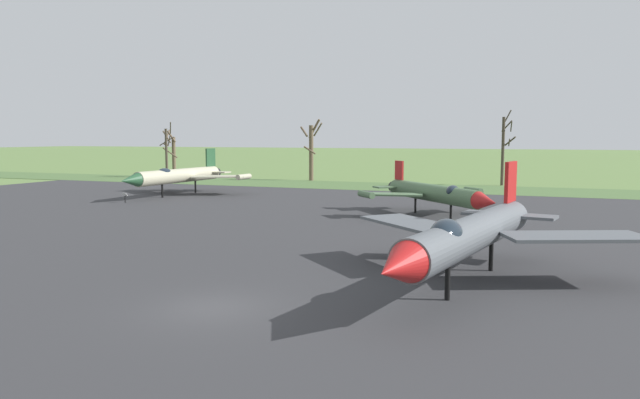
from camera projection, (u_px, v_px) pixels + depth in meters
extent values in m
plane|color=#607F42|center=(214.00, 309.00, 21.21)|extent=(600.00, 600.00, 0.00)
cube|color=#333335|center=(362.00, 234.00, 37.51)|extent=(108.21, 58.74, 0.05)
cube|color=#4C6B3A|center=(452.00, 189.00, 70.22)|extent=(168.21, 12.00, 0.06)
cylinder|color=#B7B293|center=(179.00, 176.00, 62.17)|extent=(2.03, 12.72, 1.46)
cone|color=#234C2D|center=(129.00, 180.00, 55.42)|extent=(1.44, 2.27, 1.34)
cylinder|color=black|center=(215.00, 172.00, 68.18)|extent=(1.06, 0.85, 1.02)
ellipsoid|color=#19232D|center=(164.00, 173.00, 59.95)|extent=(1.07, 2.01, 1.00)
cube|color=#B7B293|center=(166.00, 175.00, 65.43)|extent=(5.97, 5.22, 0.14)
cube|color=#B7B293|center=(218.00, 176.00, 62.65)|extent=(6.01, 4.93, 0.14)
cylinder|color=#B7B293|center=(151.00, 174.00, 67.26)|extent=(0.65, 2.36, 0.55)
cylinder|color=#B7B293|center=(244.00, 177.00, 62.29)|extent=(0.65, 2.36, 0.55)
cube|color=#234C2D|center=(211.00, 157.00, 67.20)|extent=(0.25, 1.67, 2.02)
cube|color=#B7B293|center=(201.00, 172.00, 67.82)|extent=(2.12, 1.46, 0.14)
cube|color=#B7B293|center=(220.00, 172.00, 66.75)|extent=(2.12, 1.46, 0.14)
cylinder|color=black|center=(162.00, 191.00, 59.79)|extent=(0.19, 0.19, 1.36)
cylinder|color=black|center=(195.00, 187.00, 64.84)|extent=(0.19, 0.19, 1.36)
cylinder|color=black|center=(125.00, 200.00, 55.01)|extent=(0.08, 0.08, 0.69)
cube|color=white|center=(125.00, 194.00, 54.96)|extent=(0.49, 0.33, 0.29)
cylinder|color=#565B60|center=(472.00, 234.00, 24.43)|extent=(3.80, 13.16, 1.51)
cone|color=red|center=(396.00, 268.00, 18.04)|extent=(1.72, 2.23, 1.39)
cylinder|color=black|center=(514.00, 215.00, 30.23)|extent=(1.19, 1.00, 1.06)
ellipsoid|color=#19232D|center=(446.00, 234.00, 21.72)|extent=(1.19, 2.24, 1.12)
cube|color=#565B60|center=(411.00, 223.00, 28.16)|extent=(5.80, 5.67, 0.14)
cube|color=#565B60|center=(575.00, 237.00, 24.38)|extent=(6.20, 4.45, 0.14)
cube|color=red|center=(511.00, 182.00, 29.29)|extent=(0.47, 1.67, 2.00)
cube|color=#565B60|center=(484.00, 213.00, 30.02)|extent=(2.14, 1.73, 0.14)
cube|color=#565B60|center=(535.00, 217.00, 28.70)|extent=(2.14, 1.73, 0.14)
cylinder|color=black|center=(447.00, 283.00, 22.15)|extent=(0.20, 0.20, 1.41)
cylinder|color=black|center=(491.00, 257.00, 27.02)|extent=(0.20, 0.20, 1.41)
cylinder|color=#4C6B47|center=(432.00, 193.00, 45.19)|extent=(8.73, 9.29, 1.32)
cone|color=#B21E1E|center=(487.00, 202.00, 39.01)|extent=(2.17, 2.21, 1.21)
cylinder|color=black|center=(395.00, 187.00, 50.73)|extent=(1.17, 1.16, 0.92)
ellipsoid|color=#19232D|center=(453.00, 191.00, 42.66)|extent=(0.91, 1.71, 0.86)
cube|color=#4C6B47|center=(395.00, 194.00, 45.06)|extent=(4.43, 2.57, 0.12)
cube|color=#4C6B47|center=(456.00, 192.00, 47.03)|extent=(2.86, 4.50, 0.12)
cylinder|color=#4C6B47|center=(366.00, 195.00, 44.94)|extent=(1.79, 1.88, 0.49)
cylinder|color=#4C6B47|center=(473.00, 190.00, 48.40)|extent=(1.79, 1.88, 0.49)
cube|color=#B21E1E|center=(399.00, 170.00, 49.93)|extent=(0.97, 1.03, 1.59)
cube|color=#4C6B47|center=(387.00, 187.00, 49.45)|extent=(2.31, 2.26, 0.12)
cube|color=#4C6B47|center=(413.00, 186.00, 50.36)|extent=(2.31, 2.26, 0.12)
cylinder|color=black|center=(451.00, 213.00, 42.99)|extent=(0.18, 0.18, 1.23)
cylinder|color=black|center=(415.00, 206.00, 47.65)|extent=(0.18, 0.18, 1.23)
cylinder|color=black|center=(492.00, 229.00, 37.37)|extent=(0.08, 0.08, 0.76)
cube|color=white|center=(492.00, 221.00, 37.32)|extent=(0.62, 0.26, 0.33)
cylinder|color=brown|center=(174.00, 157.00, 91.38)|extent=(0.55, 0.55, 6.14)
cylinder|color=brown|center=(170.00, 153.00, 90.18)|extent=(2.45, 0.49, 1.64)
cylinder|color=brown|center=(167.00, 137.00, 90.33)|extent=(2.19, 1.27, 1.90)
cylinder|color=brown|center=(167.00, 137.00, 91.22)|extent=(0.71, 2.25, 2.34)
cylinder|color=brown|center=(171.00, 137.00, 90.46)|extent=(1.48, 0.47, 1.82)
cylinder|color=#42382D|center=(166.00, 153.00, 89.34)|extent=(0.38, 0.38, 7.39)
cylinder|color=#42382D|center=(170.00, 128.00, 89.14)|extent=(1.03, 1.28, 1.77)
cylinder|color=#42382D|center=(167.00, 141.00, 90.20)|extent=(1.95, 1.26, 1.42)
cylinder|color=#42382D|center=(169.00, 141.00, 89.41)|extent=(0.95, 0.70, 1.54)
cylinder|color=brown|center=(311.00, 153.00, 83.92)|extent=(0.62, 0.62, 7.78)
cylinder|color=brown|center=(314.00, 129.00, 84.26)|extent=(1.95, 0.66, 2.75)
cylinder|color=brown|center=(318.00, 129.00, 84.10)|extent=(1.94, 1.62, 1.93)
cylinder|color=brown|center=(310.00, 150.00, 83.09)|extent=(1.77, 0.45, 1.21)
cylinder|color=brown|center=(304.00, 132.00, 83.18)|extent=(1.83, 1.83, 1.50)
cylinder|color=#42382D|center=(503.00, 151.00, 75.25)|extent=(0.38, 0.38, 8.66)
cylinder|color=#42382D|center=(509.00, 142.00, 74.95)|extent=(0.34, 1.55, 0.98)
cylinder|color=#42382D|center=(508.00, 117.00, 75.03)|extent=(1.04, 1.03, 1.68)
cylinder|color=#42382D|center=(511.00, 127.00, 74.68)|extent=(0.36, 1.92, 1.30)
cylinder|color=#42382D|center=(510.00, 141.00, 75.43)|extent=(1.52, 1.81, 1.22)
cylinder|color=#42382D|center=(507.00, 126.00, 75.36)|extent=(1.42, 0.91, 1.47)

